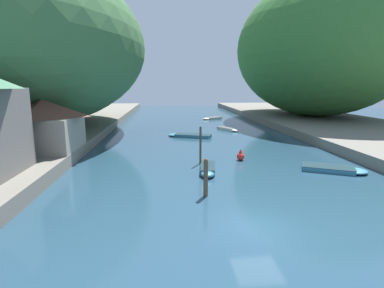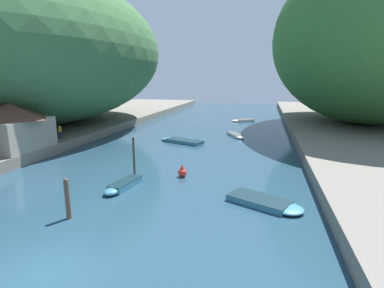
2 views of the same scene
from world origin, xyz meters
name	(u,v)px [view 2 (image 2 of 2)]	position (x,y,z in m)	size (l,w,h in m)	color
water_surface	(194,140)	(0.00, 30.00, 0.00)	(130.00, 130.00, 0.00)	#234256
left_bank	(44,129)	(-24.52, 30.00, 0.59)	(22.00, 120.00, 1.17)	slate
hillside_left	(38,51)	(-25.62, 31.96, 12.81)	(35.84, 50.18, 23.26)	#3D6B3D
hillside_right	(371,40)	(25.62, 45.60, 14.63)	(30.78, 43.10, 26.91)	#387033
boathouse_shed	(10,125)	(-16.51, 15.63, 3.72)	(6.38, 7.24, 4.92)	gray
boat_far_upstream	(267,203)	(9.94, 9.68, 0.21)	(5.62, 4.11, 0.43)	teal
boat_far_right_bank	(180,141)	(-1.60, 28.42, 0.21)	(6.69, 4.16, 0.43)	teal
boat_cabin_cruiser	(122,186)	(-1.27, 10.25, 0.27)	(1.78, 4.29, 0.54)	teal
boat_yellow_tender	(236,135)	(5.56, 34.03, 0.20)	(3.23, 4.72, 0.42)	white
boat_near_quay	(242,120)	(5.25, 50.67, 0.20)	(4.88, 3.99, 0.41)	silver
mooring_post_nearest	(67,198)	(-2.18, 4.85, 1.33)	(0.31, 0.31, 2.64)	brown
mooring_post_middle	(134,157)	(-1.55, 13.36, 1.82)	(0.20, 0.20, 3.62)	#4C3D2D
channel_buoy_near	(182,172)	(2.62, 14.27, 0.45)	(0.77, 0.77, 1.16)	red
person_on_quay	(45,135)	(-15.00, 18.80, 2.15)	(0.23, 0.39, 1.69)	#282D3D
person_by_boathouse	(60,131)	(-15.37, 21.88, 2.15)	(0.23, 0.39, 1.69)	#282D3D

